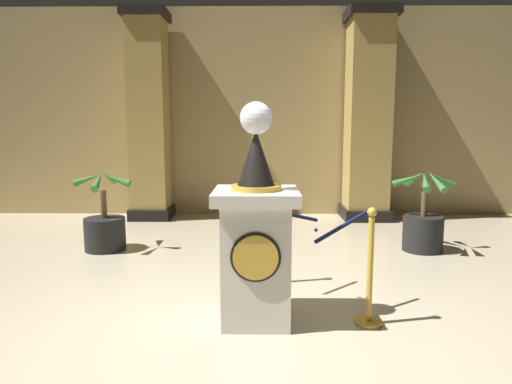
# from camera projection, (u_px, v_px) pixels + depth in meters

# --- Properties ---
(ground_plane) EXTENTS (11.69, 11.69, 0.00)m
(ground_plane) POSITION_uv_depth(u_px,v_px,m) (255.00, 321.00, 3.98)
(ground_plane) COLOR beige
(back_wall) EXTENTS (11.69, 0.16, 3.81)m
(back_wall) POSITION_uv_depth(u_px,v_px,m) (258.00, 113.00, 8.62)
(back_wall) COLOR tan
(back_wall) RESTS_ON ground_plane
(pedestal_clock) EXTENTS (0.71, 0.71, 1.87)m
(pedestal_clock) POSITION_uv_depth(u_px,v_px,m) (256.00, 238.00, 3.88)
(pedestal_clock) COLOR silver
(pedestal_clock) RESTS_ON ground_plane
(stanchion_near) EXTENTS (0.24, 0.24, 1.01)m
(stanchion_near) POSITION_uv_depth(u_px,v_px,m) (369.00, 284.00, 3.86)
(stanchion_near) COLOR gold
(stanchion_near) RESTS_ON ground_plane
(stanchion_far) EXTENTS (0.24, 0.24, 0.99)m
(stanchion_far) POSITION_uv_depth(u_px,v_px,m) (273.00, 252.00, 4.88)
(stanchion_far) COLOR gold
(stanchion_far) RESTS_ON ground_plane
(velvet_rope) EXTENTS (0.94, 0.94, 0.22)m
(velvet_rope) POSITION_uv_depth(u_px,v_px,m) (316.00, 221.00, 4.31)
(velvet_rope) COLOR #141947
(column_left) EXTENTS (0.76, 0.76, 3.66)m
(column_left) POSITION_uv_depth(u_px,v_px,m) (149.00, 118.00, 8.16)
(column_left) COLOR black
(column_left) RESTS_ON ground_plane
(column_right) EXTENTS (0.86, 0.86, 3.66)m
(column_right) POSITION_uv_depth(u_px,v_px,m) (368.00, 118.00, 8.12)
(column_right) COLOR black
(column_right) RESTS_ON ground_plane
(potted_palm_left) EXTENTS (0.80, 0.78, 1.11)m
(potted_palm_left) POSITION_uv_depth(u_px,v_px,m) (105.00, 228.00, 6.21)
(potted_palm_left) COLOR black
(potted_palm_left) RESTS_ON ground_plane
(potted_palm_right) EXTENTS (0.86, 0.82, 1.15)m
(potted_palm_right) POSITION_uv_depth(u_px,v_px,m) (423.00, 224.00, 6.16)
(potted_palm_right) COLOR black
(potted_palm_right) RESTS_ON ground_plane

